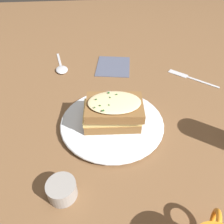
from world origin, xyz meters
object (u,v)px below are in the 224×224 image
object	(u,v)px
fork	(187,76)
condiment_pot	(62,190)
dinner_plate	(112,123)
spoon	(62,68)
napkin	(113,66)
sandwich	(113,111)

from	to	relation	value
fork	condiment_pot	distance (m)	0.54
dinner_plate	spoon	bearing A→B (deg)	-153.32
condiment_pot	dinner_plate	bearing A→B (deg)	147.70
napkin	dinner_plate	bearing A→B (deg)	-6.81
dinner_plate	condiment_pot	bearing A→B (deg)	-32.30
fork	spoon	xyz separation A→B (m)	(-0.09, -0.42, 0.00)
sandwich	napkin	distance (m)	0.30
dinner_plate	sandwich	world-z (taller)	sandwich
napkin	condiment_pot	bearing A→B (deg)	-17.32
spoon	napkin	distance (m)	0.18
sandwich	condiment_pot	world-z (taller)	sandwich
dinner_plate	sandwich	distance (m)	0.04
sandwich	napkin	size ratio (longest dim) A/B	1.04
condiment_pot	napkin	bearing A→B (deg)	162.68
sandwich	spoon	world-z (taller)	sandwich
sandwich	fork	distance (m)	0.34
sandwich	napkin	xyz separation A→B (m)	(-0.30, 0.03, -0.05)
sandwich	condiment_pot	bearing A→B (deg)	-33.18
napkin	condiment_pot	distance (m)	0.50
sandwich	condiment_pot	distance (m)	0.21
condiment_pot	sandwich	bearing A→B (deg)	146.82
napkin	condiment_pot	xyz separation A→B (m)	(0.48, -0.15, 0.02)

